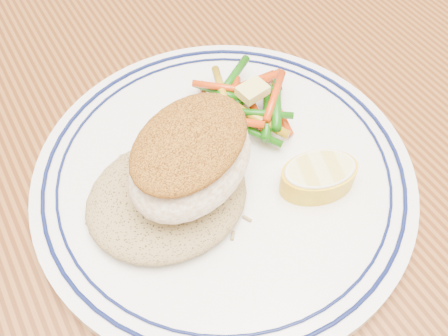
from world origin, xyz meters
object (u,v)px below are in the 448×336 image
lemon_wedge (318,176)px  rice_pilaf (167,195)px  vegetable_pile (243,105)px  plate (224,176)px  fish_fillet (191,157)px  dining_table (171,236)px

lemon_wedge → rice_pilaf: bearing=157.6°
vegetable_pile → lemon_wedge: vegetable_pile is taller
vegetable_pile → lemon_wedge: bearing=-83.5°
plate → lemon_wedge: (0.05, -0.05, 0.02)m
fish_fillet → lemon_wedge: size_ratio=1.88×
dining_table → rice_pilaf: rice_pilaf is taller
dining_table → lemon_wedge: 0.17m
dining_table → plate: 0.12m
plate → fish_fillet: (-0.03, -0.00, 0.05)m
rice_pilaf → plate: bearing=4.1°
dining_table → plate: plate is taller
dining_table → rice_pilaf: bearing=-103.9°
dining_table → fish_fillet: fish_fillet is taller
dining_table → vegetable_pile: vegetable_pile is taller
rice_pilaf → vegetable_pile: 0.10m
dining_table → vegetable_pile: size_ratio=13.57×
plate → lemon_wedge: 0.07m
dining_table → lemon_wedge: bearing=-38.4°
rice_pilaf → lemon_wedge: same height
dining_table → vegetable_pile: bearing=8.6°
plate → vegetable_pile: vegetable_pile is taller
plate → lemon_wedge: bearing=-40.9°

